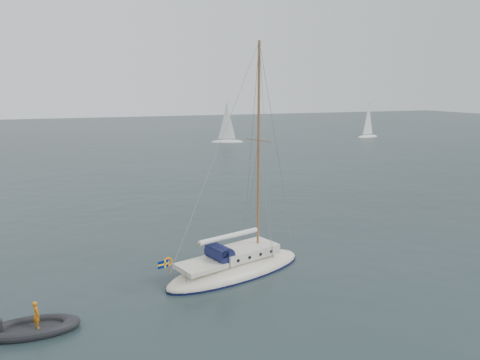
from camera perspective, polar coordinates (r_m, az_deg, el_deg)
name	(u,v)px	position (r m, az deg, el deg)	size (l,w,h in m)	color
ground	(270,263)	(28.90, 3.63, -10.04)	(300.00, 300.00, 0.00)	black
sailboat	(236,256)	(26.99, -0.47, -9.26)	(9.53, 2.86, 13.58)	white
dinghy	(228,253)	(29.94, -1.43, -8.92)	(2.59, 1.17, 0.37)	#49494E
rib	(32,328)	(23.11, -24.04, -16.10)	(4.01, 1.82, 1.44)	black
distant_yacht_c	(227,124)	(90.63, -1.62, 6.81)	(6.21, 3.31, 8.23)	white
distant_yacht_b	(368,122)	(103.94, 15.36, 6.87)	(5.87, 3.13, 7.78)	white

